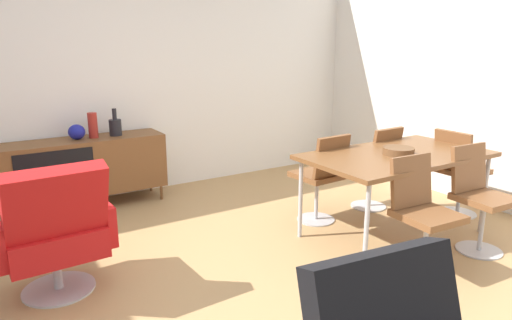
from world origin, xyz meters
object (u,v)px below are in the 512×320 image
at_px(lounge_chair_red, 54,230).
at_px(dining_chair_back_right, 376,164).
at_px(vase_ceramic_small, 93,125).
at_px(wooden_bowl_on_table, 398,151).
at_px(sideboard, 84,166).
at_px(dining_chair_far_end, 458,169).
at_px(vase_cobalt, 77,132).
at_px(dining_table, 397,158).
at_px(dining_chair_back_left, 322,174).
at_px(vase_sculptural_dark, 115,126).
at_px(dining_chair_front_left, 421,211).
at_px(dining_chair_front_right, 479,194).

bearing_deg(lounge_chair_red, dining_chair_back_right, 1.35).
bearing_deg(vase_ceramic_small, wooden_bowl_on_table, -47.77).
height_order(sideboard, dining_chair_far_end, dining_chair_far_end).
bearing_deg(vase_cobalt, vase_ceramic_small, 0.00).
bearing_deg(lounge_chair_red, wooden_bowl_on_table, -11.06).
height_order(vase_cobalt, dining_table, vase_cobalt).
bearing_deg(wooden_bowl_on_table, dining_chair_back_right, 57.69).
xyz_separation_m(dining_chair_back_left, lounge_chair_red, (-2.33, -0.07, -0.00)).
xyz_separation_m(sideboard, vase_ceramic_small, (0.12, 0.00, 0.41)).
distance_m(vase_sculptural_dark, dining_table, 2.80).
bearing_deg(vase_sculptural_dark, sideboard, -179.69).
bearing_deg(dining_table, vase_cobalt, 135.13).
height_order(sideboard, vase_sculptural_dark, vase_sculptural_dark).
distance_m(vase_ceramic_small, dining_chair_back_left, 2.33).
distance_m(sideboard, wooden_bowl_on_table, 3.05).
xyz_separation_m(dining_chair_back_right, dining_chair_front_left, (-0.70, -1.12, 0.00)).
bearing_deg(wooden_bowl_on_table, lounge_chair_red, 168.94).
bearing_deg(sideboard, vase_ceramic_small, 0.86).
xyz_separation_m(wooden_bowl_on_table, dining_chair_back_left, (-0.33, 0.59, -0.30)).
height_order(dining_chair_back_right, dining_chair_back_left, same).
relative_size(vase_cobalt, dining_chair_back_left, 0.19).
relative_size(sideboard, vase_ceramic_small, 6.28).
height_order(vase_ceramic_small, lounge_chair_red, vase_ceramic_small).
height_order(dining_table, wooden_bowl_on_table, wooden_bowl_on_table).
xyz_separation_m(sideboard, vase_cobalt, (-0.04, 0.00, 0.36)).
bearing_deg(vase_cobalt, lounge_chair_red, -106.99).
bearing_deg(dining_chair_far_end, wooden_bowl_on_table, -178.09).
relative_size(vase_ceramic_small, dining_table, 0.16).
height_order(dining_chair_back_right, lounge_chair_red, lounge_chair_red).
height_order(vase_cobalt, dining_chair_front_left, vase_cobalt).
distance_m(dining_chair_back_right, dining_chair_front_right, 1.12).
distance_m(dining_chair_front_right, dining_chair_front_left, 0.70).
xyz_separation_m(dining_chair_back_right, lounge_chair_red, (-3.02, -0.07, -0.00)).
xyz_separation_m(sideboard, dining_chair_far_end, (3.02, -2.15, 0.03)).
bearing_deg(wooden_bowl_on_table, dining_chair_front_right, -54.69).
relative_size(dining_chair_far_end, dining_chair_back_left, 1.00).
bearing_deg(sideboard, dining_chair_front_left, -56.68).
distance_m(sideboard, dining_chair_far_end, 3.71).
bearing_deg(vase_cobalt, dining_chair_far_end, -35.22).
distance_m(dining_table, wooden_bowl_on_table, 0.08).
height_order(vase_sculptural_dark, dining_chair_far_end, vase_sculptural_dark).
height_order(vase_sculptural_dark, dining_chair_back_left, vase_sculptural_dark).
xyz_separation_m(dining_chair_front_right, dining_chair_front_left, (-0.70, -0.00, 0.00)).
xyz_separation_m(dining_chair_far_end, dining_chair_front_left, (-1.23, -0.56, 0.00)).
bearing_deg(dining_chair_back_left, vase_sculptural_dark, 131.96).
height_order(vase_cobalt, dining_chair_back_right, vase_cobalt).
xyz_separation_m(vase_ceramic_small, dining_chair_front_right, (2.36, -2.71, -0.38)).
bearing_deg(dining_chair_front_left, dining_table, 58.23).
bearing_deg(dining_chair_back_right, wooden_bowl_on_table, -122.31).
xyz_separation_m(vase_cobalt, dining_chair_back_left, (1.82, -1.59, -0.33)).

